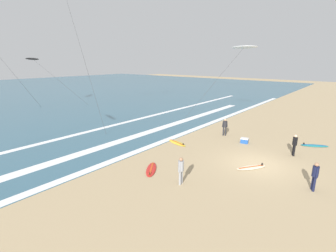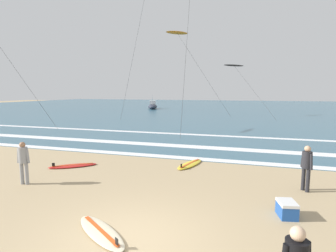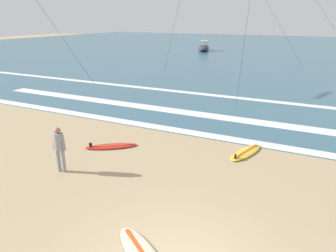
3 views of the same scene
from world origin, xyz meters
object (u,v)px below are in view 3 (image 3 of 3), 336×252
surfboard_foreground_flat (246,152)px  offshore_boat (204,47)px  surfer_left_far (59,146)px  surfboard_near_water (111,146)px

surfboard_foreground_flat → offshore_boat: (-15.60, 37.41, 0.51)m
surfer_left_far → surfboard_near_water: size_ratio=0.78×
surfboard_foreground_flat → offshore_boat: size_ratio=0.40×
surfer_left_far → offshore_boat: 42.99m
surfboard_near_water → offshore_boat: bearing=105.0°
surfer_left_far → surfboard_foreground_flat: bearing=39.2°
surfer_left_far → surfboard_near_water: (0.24, 2.51, -0.91)m
surfboard_near_water → surfer_left_far: bearing=-95.5°
surfboard_near_water → offshore_boat: 40.62m
offshore_boat → surfer_left_far: bearing=-76.2°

